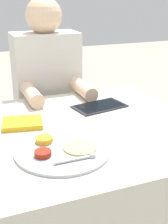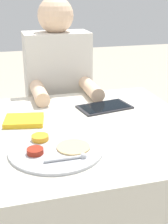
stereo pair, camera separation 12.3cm
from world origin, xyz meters
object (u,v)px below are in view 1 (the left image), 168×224
object	(u,v)px
person_diner	(48,115)
red_notebook	(22,123)
tablet_device	(100,106)
thali_tray	(62,150)

from	to	relation	value
person_diner	red_notebook	bearing A→B (deg)	-115.78
tablet_device	thali_tray	bearing A→B (deg)	-130.40
thali_tray	tablet_device	bearing A→B (deg)	49.60
red_notebook	thali_tray	bearing A→B (deg)	-73.12
thali_tray	red_notebook	xyz separation A→B (m)	(-0.08, 0.27, 0.00)
person_diner	thali_tray	bearing A→B (deg)	-101.49
thali_tray	tablet_device	distance (m)	0.45
red_notebook	person_diner	size ratio (longest dim) A/B	0.14
thali_tray	person_diner	size ratio (longest dim) A/B	0.26
thali_tray	tablet_device	size ratio (longest dim) A/B	1.26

